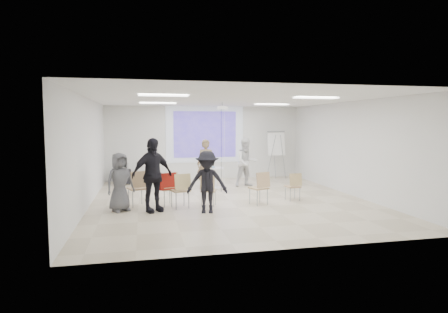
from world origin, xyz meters
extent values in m
cube|color=beige|center=(0.00, 0.00, -0.05)|extent=(8.00, 9.00, 0.10)
cube|color=white|center=(0.00, 0.00, 3.05)|extent=(8.00, 9.00, 0.10)
cube|color=silver|center=(0.00, 4.55, 1.50)|extent=(8.00, 0.10, 3.00)
cube|color=silver|center=(-4.05, 0.00, 1.50)|extent=(0.10, 9.00, 3.00)
cube|color=silver|center=(4.05, 0.00, 1.50)|extent=(0.10, 9.00, 3.00)
cube|color=silver|center=(0.00, 4.49, 1.85)|extent=(3.20, 0.01, 2.30)
cube|color=#4A37BB|center=(0.00, 4.47, 1.85)|extent=(2.60, 0.01, 1.90)
cylinder|color=silver|center=(-0.05, 2.06, 0.03)|extent=(0.47, 0.47, 0.05)
cylinder|color=white|center=(-0.05, 2.06, 0.37)|extent=(0.13, 0.13, 0.68)
cylinder|color=white|center=(-0.05, 2.06, 0.73)|extent=(0.64, 0.64, 0.04)
cube|color=white|center=(0.00, 2.03, 0.76)|extent=(0.24, 0.19, 0.01)
cube|color=#4294C8|center=(-0.13, 2.12, 0.77)|extent=(0.15, 0.21, 0.02)
imported|color=#8F7657|center=(-0.37, 2.07, 0.99)|extent=(0.84, 0.70, 1.98)
imported|color=white|center=(1.18, 2.35, 0.98)|extent=(1.04, 0.89, 1.96)
cube|color=silver|center=(-0.19, 2.32, 1.31)|extent=(0.08, 0.13, 0.04)
cube|color=silver|center=(1.00, 2.60, 1.32)|extent=(0.06, 0.14, 0.04)
cube|color=tan|center=(-2.69, -0.23, 0.50)|extent=(0.59, 0.59, 0.04)
cube|color=tan|center=(-2.62, -0.44, 0.78)|extent=(0.47, 0.24, 0.45)
cylinder|color=#95979D|center=(-2.81, -0.47, 0.24)|extent=(0.03, 0.03, 0.49)
cylinder|color=#979A9F|center=(-2.45, -0.35, 0.24)|extent=(0.03, 0.03, 0.49)
cylinder|color=gray|center=(-2.93, -0.11, 0.24)|extent=(0.03, 0.03, 0.49)
cylinder|color=gray|center=(-2.57, 0.01, 0.24)|extent=(0.03, 0.03, 0.49)
cube|color=tan|center=(-1.87, -0.33, 0.48)|extent=(0.59, 0.59, 0.04)
cube|color=tan|center=(-1.79, -0.52, 0.74)|extent=(0.44, 0.26, 0.42)
cylinder|color=gray|center=(-1.97, -0.57, 0.23)|extent=(0.03, 0.03, 0.47)
cylinder|color=gray|center=(-1.64, -0.42, 0.23)|extent=(0.03, 0.03, 0.47)
cylinder|color=gray|center=(-2.11, -0.24, 0.23)|extent=(0.03, 0.03, 0.47)
cylinder|color=gray|center=(-1.78, -0.09, 0.23)|extent=(0.03, 0.03, 0.47)
cube|color=tan|center=(-1.55, -0.70, 0.48)|extent=(0.55, 0.55, 0.04)
cube|color=tan|center=(-1.49, -0.90, 0.75)|extent=(0.46, 0.20, 0.43)
cylinder|color=gray|center=(-1.68, -0.92, 0.23)|extent=(0.03, 0.03, 0.47)
cylinder|color=gray|center=(-1.33, -0.83, 0.23)|extent=(0.03, 0.03, 0.47)
cylinder|color=gray|center=(-1.77, -0.57, 0.23)|extent=(0.03, 0.03, 0.47)
cylinder|color=gray|center=(-1.42, -0.48, 0.23)|extent=(0.03, 0.03, 0.47)
cube|color=tan|center=(-0.75, -0.61, 0.43)|extent=(0.52, 0.52, 0.04)
cube|color=tan|center=(-0.81, -0.79, 0.67)|extent=(0.41, 0.22, 0.38)
cylinder|color=gray|center=(-0.96, -0.71, 0.21)|extent=(0.03, 0.03, 0.42)
cylinder|color=#92959A|center=(-0.65, -0.82, 0.21)|extent=(0.03, 0.03, 0.42)
cylinder|color=#93969B|center=(-0.84, -0.40, 0.21)|extent=(0.03, 0.03, 0.42)
cylinder|color=#909398|center=(-0.54, -0.51, 0.21)|extent=(0.03, 0.03, 0.42)
cube|color=tan|center=(0.67, -0.75, 0.47)|extent=(0.56, 0.56, 0.04)
cube|color=tan|center=(0.74, -0.95, 0.74)|extent=(0.45, 0.23, 0.42)
cylinder|color=gray|center=(0.56, -0.97, 0.23)|extent=(0.03, 0.03, 0.46)
cylinder|color=gray|center=(0.90, -0.86, 0.23)|extent=(0.03, 0.03, 0.46)
cylinder|color=gray|center=(0.44, -0.64, 0.23)|extent=(0.03, 0.03, 0.46)
cylinder|color=gray|center=(0.78, -0.52, 0.23)|extent=(0.03, 0.03, 0.46)
cube|color=tan|center=(1.84, -0.40, 0.42)|extent=(0.43, 0.43, 0.04)
cube|color=tan|center=(1.86, -0.58, 0.65)|extent=(0.40, 0.12, 0.37)
cylinder|color=gray|center=(1.70, -0.57, 0.20)|extent=(0.02, 0.02, 0.41)
cylinder|color=gray|center=(2.01, -0.54, 0.20)|extent=(0.02, 0.02, 0.41)
cylinder|color=#93959B|center=(1.67, -0.26, 0.20)|extent=(0.02, 0.02, 0.41)
cylinder|color=#94989D|center=(1.98, -0.23, 0.20)|extent=(0.02, 0.02, 0.41)
cube|color=maroon|center=(-1.87, -0.55, 0.72)|extent=(0.48, 0.29, 0.46)
imported|color=black|center=(-1.55, -0.68, 0.51)|extent=(0.41, 0.34, 0.03)
imported|color=black|center=(-2.29, -0.99, 1.10)|extent=(1.49, 1.27, 2.21)
imported|color=black|center=(-0.92, -1.41, 0.90)|extent=(1.27, 0.84, 1.81)
imported|color=#5D5D62|center=(-3.12, -0.73, 0.86)|extent=(1.01, 0.90, 1.72)
cylinder|color=#94989D|center=(2.60, 3.70, 0.93)|extent=(0.35, 0.22, 1.83)
cylinder|color=#92969A|center=(3.12, 3.69, 0.93)|extent=(0.35, 0.22, 1.83)
cylinder|color=#92959A|center=(2.86, 4.03, 0.93)|extent=(0.03, 0.41, 1.83)
cube|color=white|center=(2.86, 3.82, 1.50)|extent=(0.73, 0.22, 1.02)
cube|color=#95989D|center=(2.86, 3.86, 1.97)|extent=(0.75, 0.07, 0.07)
cube|color=black|center=(-3.30, 3.77, 0.31)|extent=(0.65, 0.58, 0.54)
cube|color=gray|center=(-3.30, 3.77, 0.70)|extent=(0.46, 0.43, 0.24)
cylinder|color=black|center=(-3.46, 3.55, 0.03)|extent=(0.08, 0.08, 0.07)
cylinder|color=black|center=(-3.04, 3.69, 0.03)|extent=(0.08, 0.08, 0.07)
cylinder|color=black|center=(-3.56, 3.86, 0.03)|extent=(0.08, 0.08, 0.07)
cylinder|color=black|center=(-3.14, 4.00, 0.03)|extent=(0.08, 0.08, 0.07)
cube|color=white|center=(0.10, 1.50, 2.82)|extent=(0.30, 0.25, 0.10)
cylinder|color=gray|center=(0.10, 1.50, 2.93)|extent=(0.04, 0.04, 0.14)
cylinder|color=black|center=(0.04, 1.42, 1.39)|extent=(0.01, 0.01, 2.77)
cylinder|color=white|center=(0.14, 1.40, 1.39)|extent=(0.01, 0.01, 2.77)
cube|color=white|center=(-2.00, 2.00, 2.97)|extent=(1.20, 0.30, 0.02)
cube|color=white|center=(2.00, 2.00, 2.97)|extent=(1.20, 0.30, 0.02)
cube|color=white|center=(-2.00, -1.50, 2.97)|extent=(1.20, 0.30, 0.02)
cube|color=white|center=(2.00, -1.50, 2.97)|extent=(1.20, 0.30, 0.02)
camera|label=1|loc=(-2.51, -10.76, 2.29)|focal=30.00mm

